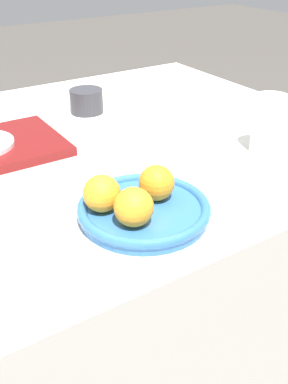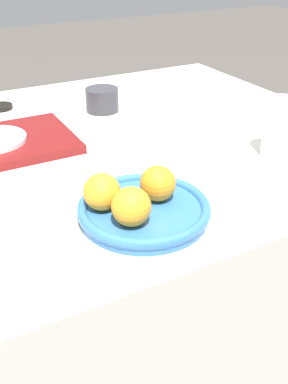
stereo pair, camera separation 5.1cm
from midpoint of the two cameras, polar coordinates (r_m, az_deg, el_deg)
ground_plane at (r=1.54m, az=-1.47°, el=-19.44°), size 12.00×12.00×0.00m
table at (r=1.28m, az=-1.68°, el=-8.55°), size 1.15×1.00×0.74m
fruit_platter at (r=0.77m, az=1.90°, el=-2.31°), size 0.23×0.23×0.03m
orange_0 at (r=0.75m, az=-3.43°, el=-0.02°), size 0.06×0.06×0.06m
orange_1 at (r=0.71m, az=0.44°, el=-1.90°), size 0.06×0.06×0.06m
orange_2 at (r=0.78m, az=3.66°, el=1.06°), size 0.06×0.06×0.06m
water_glass at (r=1.02m, az=18.42°, el=7.66°), size 0.07×0.07×0.13m
cup_0 at (r=1.25m, az=-4.15°, el=11.59°), size 0.09×0.09×0.06m
soy_dish at (r=1.33m, az=-16.67°, el=10.30°), size 0.06×0.06×0.01m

